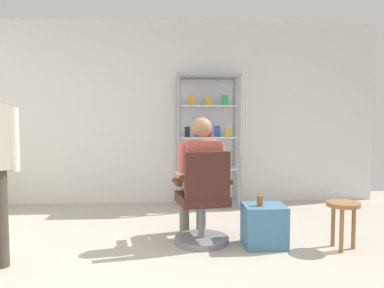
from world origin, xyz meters
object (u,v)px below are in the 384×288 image
(office_chair, at_px, (203,206))
(seated_shopkeeper, at_px, (199,173))
(display_cabinet_main, at_px, (207,140))
(tea_glass, at_px, (260,201))
(wooden_stool, at_px, (343,212))
(storage_crate, at_px, (264,226))

(office_chair, bearing_deg, seated_shopkeeper, 99.79)
(display_cabinet_main, height_order, tea_glass, display_cabinet_main)
(office_chair, height_order, tea_glass, office_chair)
(display_cabinet_main, bearing_deg, wooden_stool, -61.02)
(storage_crate, xyz_separation_m, wooden_stool, (0.74, -0.14, 0.16))
(tea_glass, xyz_separation_m, wooden_stool, (0.80, -0.11, -0.10))
(display_cabinet_main, distance_m, office_chair, 1.90)
(display_cabinet_main, height_order, storage_crate, display_cabinet_main)
(tea_glass, height_order, wooden_stool, tea_glass)
(display_cabinet_main, xyz_separation_m, wooden_stool, (1.12, -2.02, -0.59))
(office_chair, distance_m, seated_shopkeeper, 0.36)
(tea_glass, bearing_deg, storage_crate, 29.48)
(office_chair, xyz_separation_m, tea_glass, (0.55, -0.12, 0.07))
(tea_glass, relative_size, wooden_stool, 0.22)
(office_chair, height_order, storage_crate, office_chair)
(office_chair, bearing_deg, display_cabinet_main, 82.74)
(wooden_stool, bearing_deg, office_chair, 170.39)
(seated_shopkeeper, distance_m, storage_crate, 0.85)
(storage_crate, height_order, tea_glass, tea_glass)
(storage_crate, xyz_separation_m, tea_glass, (-0.05, -0.03, 0.26))
(seated_shopkeeper, relative_size, storage_crate, 3.10)
(display_cabinet_main, distance_m, tea_glass, 2.00)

